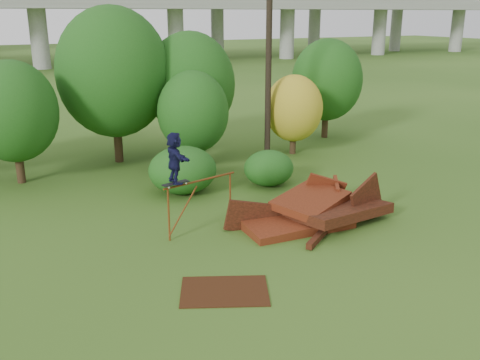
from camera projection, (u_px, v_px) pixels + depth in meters
name	position (u px, v px, depth m)	size (l,w,h in m)	color
ground	(292.00, 244.00, 16.34)	(240.00, 240.00, 0.00)	#2D5116
scrap_pile	(314.00, 212.00, 17.92)	(5.80, 3.54, 1.91)	#471B0C
grind_rail	(201.00, 194.00, 16.98)	(2.68, 0.75, 1.73)	brown
skateboard	(176.00, 183.00, 16.23)	(0.91, 0.45, 0.09)	black
skater	(175.00, 158.00, 15.99)	(1.45, 0.46, 1.57)	#13133A
flat_plate	(225.00, 291.00, 13.54)	(2.21, 1.58, 0.03)	#351A0B
tree_0	(13.00, 112.00, 21.39)	(3.57, 3.57, 5.04)	black
tree_1	(113.00, 72.00, 24.17)	(5.13, 5.13, 7.13)	black
tree_2	(193.00, 112.00, 23.35)	(3.14, 3.14, 4.42)	black
tree_3	(190.00, 84.00, 25.56)	(4.31, 4.31, 5.99)	black
tree_4	(294.00, 108.00, 26.18)	(2.84, 2.84, 3.93)	black
tree_5	(327.00, 80.00, 29.43)	(3.89, 3.89, 5.47)	black
shrub_left	(183.00, 170.00, 20.73)	(2.67, 2.47, 1.85)	#184713
shrub_right	(269.00, 168.00, 21.70)	(2.06, 1.89, 1.46)	#184713
utility_pole	(269.00, 51.00, 24.25)	(1.40, 0.28, 10.04)	black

